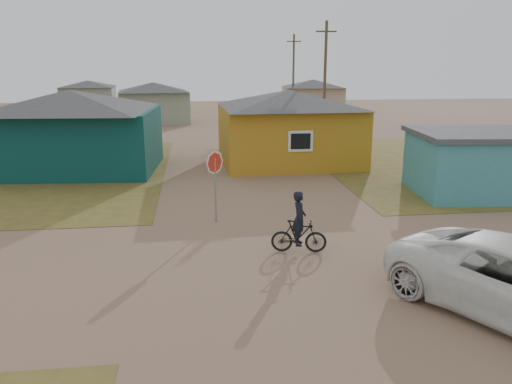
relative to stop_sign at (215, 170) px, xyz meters
The scene contains 12 objects.
ground 4.87m from the stop_sign, 65.55° to the right, with size 120.00×120.00×0.00m, color #8D6B51.
grass_ne 18.28m from the stop_sign, 29.23° to the left, with size 20.00×18.00×0.00m, color olive.
house_teal 11.49m from the stop_sign, 125.24° to the left, with size 8.93×7.08×4.00m.
house_yellow 10.81m from the stop_sign, 66.13° to the left, with size 7.72×6.76×3.90m.
shed_turquoise 11.63m from the stop_sign, 11.84° to the left, with size 6.71×4.93×2.60m.
house_pale_west 30.17m from the stop_sign, 97.87° to the left, with size 7.04×6.15×3.60m.
house_beige_east 37.80m from the stop_sign, 71.69° to the left, with size 6.95×6.05×3.60m.
house_pale_north 43.60m from the stop_sign, 106.15° to the left, with size 6.28×5.81×3.40m.
utility_pole_near 19.88m from the stop_sign, 64.91° to the left, with size 1.40×0.20×8.00m.
utility_pole_far 35.23m from the stop_sign, 74.54° to the left, with size 1.40×0.20×8.00m.
stop_sign is the anchor object (origin of this frame).
cyclist 3.98m from the stop_sign, 54.27° to the right, with size 1.64×0.75×1.79m.
Camera 1 is at (-2.53, -12.13, 5.25)m, focal length 35.00 mm.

